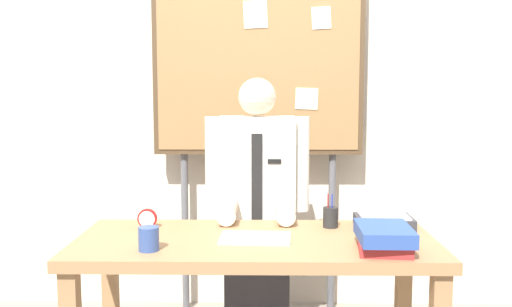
# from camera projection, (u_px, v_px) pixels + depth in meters

# --- Properties ---
(back_wall) EXTENTS (6.40, 0.08, 2.70)m
(back_wall) POSITION_uv_depth(u_px,v_px,m) (258.00, 97.00, 3.69)
(back_wall) COLOR beige
(back_wall) RESTS_ON ground_plane
(desk) EXTENTS (1.56, 0.70, 0.76)m
(desk) POSITION_uv_depth(u_px,v_px,m) (255.00, 261.00, 2.52)
(desk) COLOR #9E754C
(desk) RESTS_ON ground_plane
(person) EXTENTS (0.55, 0.56, 1.46)m
(person) POSITION_uv_depth(u_px,v_px,m) (257.00, 224.00, 3.10)
(person) COLOR #2D2D33
(person) RESTS_ON ground_plane
(bulletin_board) EXTENTS (1.27, 0.09, 2.15)m
(bulletin_board) POSITION_uv_depth(u_px,v_px,m) (258.00, 64.00, 3.47)
(bulletin_board) COLOR #4C3823
(bulletin_board) RESTS_ON ground_plane
(book_stack) EXTENTS (0.23, 0.30, 0.10)m
(book_stack) POSITION_uv_depth(u_px,v_px,m) (384.00, 238.00, 2.30)
(book_stack) COLOR #B22D2D
(book_stack) RESTS_ON desk
(open_notebook) EXTENTS (0.31, 0.22, 0.01)m
(open_notebook) POSITION_uv_depth(u_px,v_px,m) (255.00, 238.00, 2.49)
(open_notebook) COLOR white
(open_notebook) RESTS_ON desk
(desk_clock) EXTENTS (0.09, 0.04, 0.09)m
(desk_clock) POSITION_uv_depth(u_px,v_px,m) (147.00, 220.00, 2.69)
(desk_clock) COLOR maroon
(desk_clock) RESTS_ON desk
(coffee_mug) EXTENTS (0.08, 0.08, 0.10)m
(coffee_mug) POSITION_uv_depth(u_px,v_px,m) (149.00, 239.00, 2.31)
(coffee_mug) COLOR #334C8C
(coffee_mug) RESTS_ON desk
(pen_holder) EXTENTS (0.07, 0.07, 0.16)m
(pen_holder) POSITION_uv_depth(u_px,v_px,m) (330.00, 217.00, 2.70)
(pen_holder) COLOR #262626
(pen_holder) RESTS_ON desk
(paper_tray) EXTENTS (0.26, 0.20, 0.06)m
(paper_tray) POSITION_uv_depth(u_px,v_px,m) (384.00, 221.00, 2.70)
(paper_tray) COLOR #333338
(paper_tray) RESTS_ON desk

